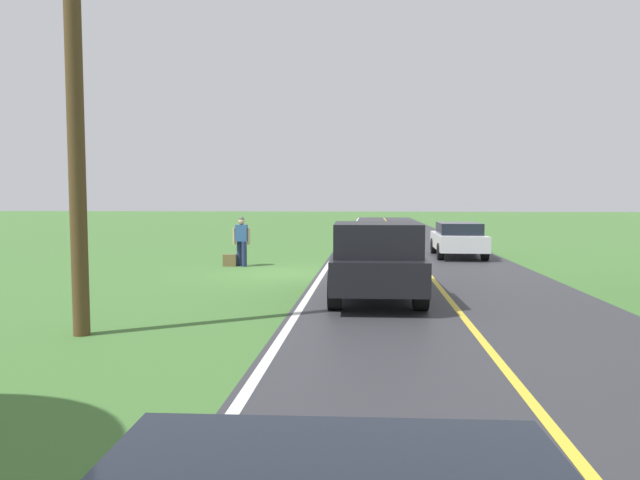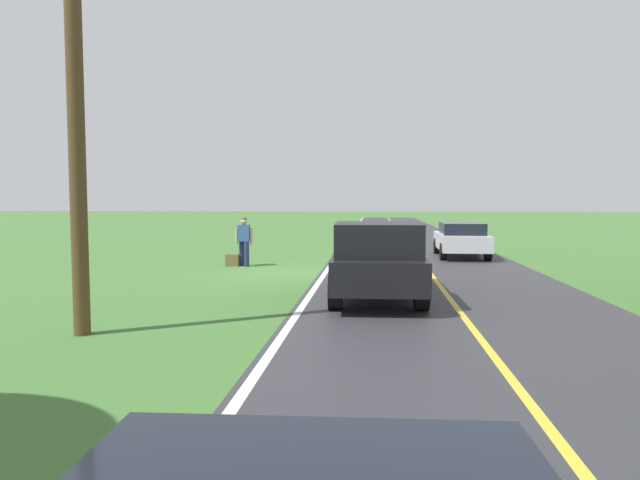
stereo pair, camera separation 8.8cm
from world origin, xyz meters
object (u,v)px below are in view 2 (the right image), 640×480
at_px(hitchhiker_walking, 244,238).
at_px(sedan_near_oncoming, 461,239).
at_px(utility_pole_roadside, 76,124).
at_px(suitcase_carried, 232,260).
at_px(pickup_truck_passing, 376,258).

relative_size(hitchhiker_walking, sedan_near_oncoming, 0.39).
bearing_deg(utility_pole_roadside, suitcase_carried, -90.13).
distance_m(pickup_truck_passing, sedan_near_oncoming, 10.81).
bearing_deg(sedan_near_oncoming, suitcase_carried, 25.75).
distance_m(hitchhiker_walking, utility_pole_roadside, 10.68).
relative_size(suitcase_carried, sedan_near_oncoming, 0.10).
bearing_deg(sedan_near_oncoming, pickup_truck_passing, 71.19).
bearing_deg(sedan_near_oncoming, hitchhiker_walking, 26.36).
height_order(hitchhiker_walking, pickup_truck_passing, pickup_truck_passing).
bearing_deg(hitchhiker_walking, suitcase_carried, 12.89).
height_order(pickup_truck_passing, sedan_near_oncoming, pickup_truck_passing).
height_order(hitchhiker_walking, suitcase_carried, hitchhiker_walking).
height_order(hitchhiker_walking, utility_pole_roadside, utility_pole_roadside).
height_order(sedan_near_oncoming, utility_pole_roadside, utility_pole_roadside).
xyz_separation_m(hitchhiker_walking, sedan_near_oncoming, (-8.11, -4.02, -0.23)).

